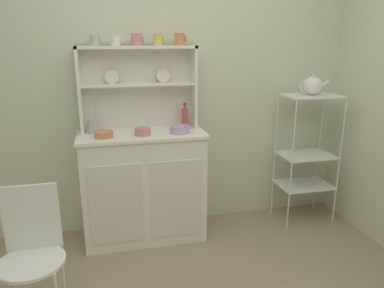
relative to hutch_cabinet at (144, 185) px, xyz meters
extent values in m
cube|color=beige|center=(0.25, 0.26, 0.78)|extent=(3.84, 0.05, 2.50)
cube|color=white|center=(0.00, 0.00, -0.01)|extent=(0.97, 0.42, 0.91)
cube|color=silver|center=(-0.23, -0.21, -0.06)|extent=(0.41, 0.01, 0.64)
cube|color=silver|center=(0.23, -0.21, -0.06)|extent=(0.41, 0.01, 0.64)
cube|color=white|center=(0.00, 0.00, 0.43)|extent=(1.00, 0.45, 0.02)
cube|color=silver|center=(0.00, 0.20, 0.78)|extent=(0.93, 0.02, 0.67)
cube|color=white|center=(-0.45, 0.12, 0.78)|extent=(0.02, 0.18, 0.67)
cube|color=white|center=(0.45, 0.12, 0.78)|extent=(0.02, 0.18, 0.67)
cube|color=white|center=(0.00, 0.12, 0.81)|extent=(0.89, 0.16, 0.02)
cube|color=white|center=(0.00, 0.12, 1.10)|extent=(0.93, 0.18, 0.02)
cylinder|color=silver|center=(-0.20, 0.16, 0.87)|extent=(0.11, 0.03, 0.11)
cylinder|color=silver|center=(0.20, 0.16, 0.87)|extent=(0.11, 0.03, 0.11)
cylinder|color=silver|center=(1.23, -0.18, 0.12)|extent=(0.01, 0.01, 1.17)
cylinder|color=silver|center=(1.68, -0.18, 0.12)|extent=(0.01, 0.01, 1.17)
cylinder|color=silver|center=(1.23, 0.14, 0.12)|extent=(0.01, 0.01, 1.17)
cylinder|color=silver|center=(1.68, 0.14, 0.12)|extent=(0.01, 0.01, 1.17)
cube|color=silver|center=(1.46, -0.02, 0.69)|extent=(0.47, 0.34, 0.01)
cube|color=silver|center=(1.46, -0.02, 0.16)|extent=(0.47, 0.34, 0.01)
cube|color=silver|center=(1.46, -0.02, -0.12)|extent=(0.47, 0.34, 0.01)
cylinder|color=white|center=(-0.84, -0.78, -0.24)|extent=(0.01, 0.01, 0.45)
cylinder|color=white|center=(-0.57, -0.78, -0.24)|extent=(0.01, 0.01, 0.45)
cylinder|color=white|center=(-0.71, -0.92, -0.02)|extent=(0.36, 0.36, 0.02)
cube|color=white|center=(-0.71, -0.78, 0.18)|extent=(0.31, 0.02, 0.40)
cylinder|color=#9EB78E|center=(-0.32, 0.12, 1.15)|extent=(0.08, 0.08, 0.08)
torus|color=#9EB78E|center=(-0.27, 0.12, 1.15)|extent=(0.01, 0.04, 0.04)
cylinder|color=silver|center=(-0.16, 0.12, 1.15)|extent=(0.07, 0.07, 0.08)
torus|color=silver|center=(-0.11, 0.12, 1.15)|extent=(0.01, 0.04, 0.04)
cylinder|color=#D17A84|center=(0.00, 0.12, 1.15)|extent=(0.08, 0.08, 0.09)
torus|color=#D17A84|center=(0.05, 0.12, 1.16)|extent=(0.01, 0.05, 0.05)
cylinder|color=#DBB760|center=(0.16, 0.12, 1.15)|extent=(0.07, 0.07, 0.09)
torus|color=#DBB760|center=(0.21, 0.12, 1.16)|extent=(0.01, 0.05, 0.05)
cylinder|color=#C67556|center=(0.33, 0.12, 1.16)|extent=(0.08, 0.08, 0.09)
torus|color=#C67556|center=(0.38, 0.12, 1.16)|extent=(0.01, 0.05, 0.05)
cylinder|color=#C67556|center=(-0.29, -0.07, 0.47)|extent=(0.14, 0.14, 0.05)
cylinder|color=#D17A84|center=(0.00, -0.07, 0.47)|extent=(0.12, 0.12, 0.06)
cylinder|color=#B79ECC|center=(0.29, -0.07, 0.47)|extent=(0.15, 0.15, 0.06)
cylinder|color=#B74C47|center=(0.37, 0.09, 0.52)|extent=(0.05, 0.05, 0.16)
cylinder|color=#B74C47|center=(0.37, 0.09, 0.62)|extent=(0.02, 0.02, 0.04)
cylinder|color=#4C382D|center=(0.37, 0.09, 0.65)|extent=(0.03, 0.03, 0.01)
cylinder|color=#B2B7C6|center=(-0.37, 0.08, 0.50)|extent=(0.08, 0.08, 0.11)
cylinder|color=silver|center=(-0.35, 0.09, 0.57)|extent=(0.03, 0.03, 0.16)
ellipsoid|color=silver|center=(-0.35, 0.09, 0.66)|extent=(0.02, 0.01, 0.01)
cylinder|color=silver|center=(-0.38, 0.06, 0.57)|extent=(0.02, 0.02, 0.17)
ellipsoid|color=silver|center=(-0.38, 0.06, 0.66)|extent=(0.02, 0.01, 0.01)
sphere|color=white|center=(1.46, -0.02, 0.78)|extent=(0.16, 0.16, 0.16)
sphere|color=silver|center=(1.46, -0.02, 0.86)|extent=(0.02, 0.02, 0.02)
cylinder|color=white|center=(1.56, -0.02, 0.79)|extent=(0.09, 0.02, 0.07)
torus|color=white|center=(1.37, -0.02, 0.78)|extent=(0.01, 0.10, 0.10)
camera|label=1|loc=(-0.24, -2.79, 1.15)|focal=33.86mm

